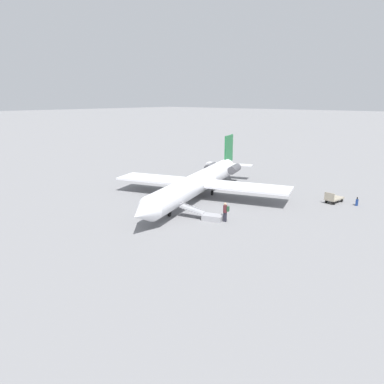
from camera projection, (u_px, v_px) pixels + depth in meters
ground_plane at (197, 199)px, 40.59m from camera, size 600.00×600.00×0.00m
airplane_main at (200, 182)px, 40.89m from camera, size 25.40×19.73×5.87m
boarding_stairs at (209, 216)px, 33.58m from camera, size 2.25×4.12×1.54m
passenger at (225, 211)px, 32.90m from camera, size 0.43×0.57×1.74m
luggage_cart at (334, 198)px, 38.99m from camera, size 2.33×1.39×1.22m
suitcase at (357, 202)px, 37.99m from camera, size 0.39×0.28×0.88m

